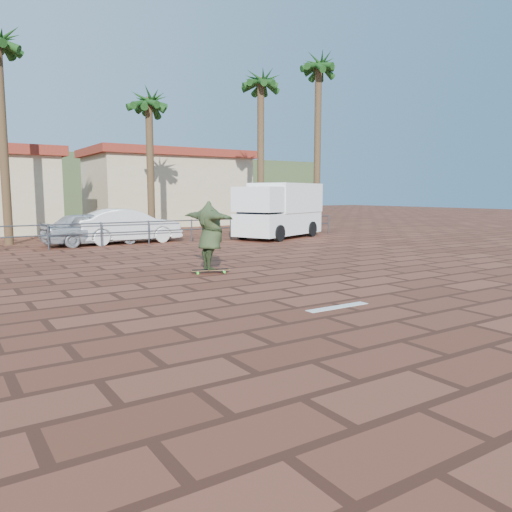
# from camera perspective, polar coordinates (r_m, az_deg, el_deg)

# --- Properties ---
(ground) EXTENTS (120.00, 120.00, 0.00)m
(ground) POSITION_cam_1_polar(r_m,az_deg,el_deg) (10.11, 1.76, -5.06)
(ground) COLOR brown
(ground) RESTS_ON ground
(paint_stripe) EXTENTS (1.40, 0.22, 0.01)m
(paint_stripe) POSITION_cam_1_polar(r_m,az_deg,el_deg) (9.62, 9.32, -5.77)
(paint_stripe) COLOR white
(paint_stripe) RESTS_ON ground
(guardrail) EXTENTS (24.06, 0.06, 1.00)m
(guardrail) POSITION_cam_1_polar(r_m,az_deg,el_deg) (20.94, -17.30, 2.85)
(guardrail) COLOR #47494F
(guardrail) RESTS_ON ground
(palm_center) EXTENTS (2.40, 2.40, 7.75)m
(palm_center) POSITION_cam_1_polar(r_m,az_deg,el_deg) (25.67, -12.16, 16.48)
(palm_center) COLOR brown
(palm_center) RESTS_ON ground
(palm_right) EXTENTS (2.40, 2.40, 9.05)m
(palm_right) POSITION_cam_1_polar(r_m,az_deg,el_deg) (27.07, 0.55, 18.77)
(palm_right) COLOR brown
(palm_right) RESTS_ON ground
(palm_far_right) EXTENTS (2.40, 2.40, 10.05)m
(palm_far_right) POSITION_cam_1_polar(r_m,az_deg,el_deg) (28.24, 7.16, 20.16)
(palm_far_right) COLOR brown
(palm_far_right) RESTS_ON ground
(building_east) EXTENTS (10.60, 6.60, 5.00)m
(building_east) POSITION_cam_1_polar(r_m,az_deg,el_deg) (34.90, -10.05, 7.72)
(building_east) COLOR beige
(building_east) RESTS_ON ground
(longboard) EXTENTS (1.06, 0.53, 0.10)m
(longboard) POSITION_cam_1_polar(r_m,az_deg,el_deg) (13.50, -5.22, -1.62)
(longboard) COLOR olive
(longboard) RESTS_ON ground
(skateboarder) EXTENTS (0.77, 2.30, 1.84)m
(skateboarder) POSITION_cam_1_polar(r_m,az_deg,el_deg) (13.39, -5.27, 2.35)
(skateboarder) COLOR #314022
(skateboarder) RESTS_ON longboard
(campervan) EXTENTS (5.48, 3.96, 2.62)m
(campervan) POSITION_cam_1_polar(r_m,az_deg,el_deg) (24.18, 2.70, 5.36)
(campervan) COLOR white
(campervan) RESTS_ON ground
(car_silver) EXTENTS (4.18, 2.00, 1.38)m
(car_silver) POSITION_cam_1_polar(r_m,az_deg,el_deg) (21.89, -18.16, 3.02)
(car_silver) COLOR #ACAFB3
(car_silver) RESTS_ON ground
(car_white) EXTENTS (4.50, 1.60, 1.48)m
(car_white) POSITION_cam_1_polar(r_m,az_deg,el_deg) (22.32, -14.43, 3.35)
(car_white) COLOR white
(car_white) RESTS_ON ground
(street_sign) EXTENTS (0.47, 0.22, 2.42)m
(street_sign) POSITION_cam_1_polar(r_m,az_deg,el_deg) (24.77, 2.72, 6.13)
(street_sign) COLOR gray
(street_sign) RESTS_ON ground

